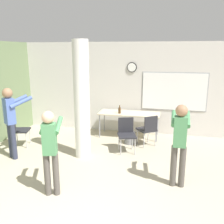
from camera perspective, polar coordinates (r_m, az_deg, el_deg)
The scene contains 11 objects.
wall_back at distance 7.82m, azimuth 4.53°, elevation 5.43°, with size 8.00×0.15×2.80m.
support_pillar at distance 5.92m, azimuth -6.92°, elevation 2.59°, with size 0.37×0.37×2.80m.
folding_table at distance 7.45m, azimuth 3.96°, elevation -0.55°, with size 1.81×0.69×0.74m.
bottle_on_table at distance 7.35m, azimuth 1.74°, elevation 0.41°, with size 0.08×0.08×0.24m.
waste_bin at distance 7.04m, azimuth 4.13°, elevation -5.92°, with size 0.30×0.30×0.33m.
chair_by_left_wall at distance 7.20m, azimuth -20.71°, elevation -3.47°, with size 0.54×0.54×0.87m.
chair_table_front at distance 6.41m, azimuth 3.33°, elevation -4.68°, with size 0.56×0.56×0.87m.
chair_table_right at distance 6.81m, azimuth 8.23°, elevation -3.66°, with size 0.62×0.62×0.87m.
person_playing_side at distance 4.84m, azimuth 15.20°, elevation -6.00°, with size 0.36×0.64×1.61m.
person_watching_back at distance 6.35m, azimuth -22.09°, elevation -1.21°, with size 0.61×0.68×1.72m.
person_playing_front at distance 4.54m, azimuth -13.95°, elevation -7.66°, with size 0.45×0.61×1.56m.
Camera 1 is at (1.13, -2.59, 2.57)m, focal length 40.00 mm.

